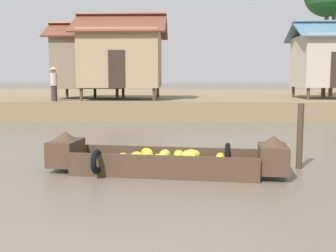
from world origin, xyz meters
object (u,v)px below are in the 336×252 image
Objects in this scene: banana_boat at (166,159)px; stilt_house_right at (328,60)px; stilt_house_mid_left at (90,61)px; stilt_house_mid_right at (122,58)px; mooring_post at (300,136)px; vendor_person at (54,82)px.

banana_boat is 16.28m from stilt_house_right.
stilt_house_mid_left is (-4.61, 13.56, 2.68)m from banana_boat.
stilt_house_mid_right is 13.54m from mooring_post.
stilt_house_mid_left reaches higher than vendor_person.
stilt_house_right reaches higher than mooring_post.
stilt_house_right reaches higher than stilt_house_mid_left.
stilt_house_mid_right reaches higher than vendor_person.
stilt_house_mid_right is at bearing 30.68° from vendor_person.
stilt_house_mid_right is at bearing 115.69° from mooring_post.
stilt_house_right is (11.00, 1.18, -0.08)m from stilt_house_mid_right.
stilt_house_right is at bearing 59.02° from banana_boat.
vendor_person is 1.10× the size of mooring_post.
stilt_house_mid_right is (1.88, -0.97, 0.10)m from stilt_house_mid_left.
mooring_post is at bearing -59.48° from stilt_house_mid_left.
mooring_post is (8.82, -10.22, -1.12)m from vendor_person.
banana_boat is 1.26× the size of stilt_house_right.
stilt_house_right reaches higher than vendor_person.
stilt_house_mid_left is 2.12m from stilt_house_mid_right.
stilt_house_mid_left is at bearing 120.52° from mooring_post.
mooring_post is (5.78, -12.02, -2.34)m from stilt_house_mid_right.
banana_boat is 3.13m from mooring_post.
stilt_house_mid_right reaches higher than banana_boat.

